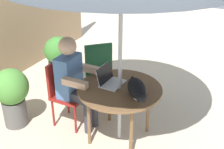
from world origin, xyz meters
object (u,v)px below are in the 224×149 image
object	(u,v)px
patio_table	(120,92)
potted_plant_near_fence	(59,56)
chair_occupied	(64,88)
cat	(137,90)
person_seated	(74,79)
potted_plant_corner	(12,94)
laptop	(109,79)
chair_empty	(100,70)

from	to	relation	value
patio_table	potted_plant_near_fence	size ratio (longest dim) A/B	1.34
chair_occupied	cat	bearing A→B (deg)	-94.55
chair_occupied	person_seated	world-z (taller)	person_seated
potted_plant_near_fence	potted_plant_corner	xyz separation A→B (m)	(-1.37, -0.26, 0.07)
patio_table	laptop	size ratio (longest dim) A/B	3.15
chair_occupied	laptop	bearing A→B (deg)	-86.14
chair_empty	laptop	distance (m)	0.80
cat	potted_plant_corner	size ratio (longest dim) A/B	0.72
laptop	cat	size ratio (longest dim) A/B	0.54
potted_plant_corner	chair_occupied	bearing A→B (deg)	-57.39
chair_empty	cat	world-z (taller)	cat
potted_plant_near_fence	chair_occupied	bearing A→B (deg)	-141.16
chair_occupied	potted_plant_corner	bearing A→B (deg)	122.61
patio_table	chair_occupied	distance (m)	0.80
laptop	potted_plant_corner	distance (m)	1.28
patio_table	laptop	distance (m)	0.21
chair_empty	potted_plant_corner	xyz separation A→B (m)	(-1.01, 0.73, -0.04)
potted_plant_near_fence	chair_empty	bearing A→B (deg)	-109.96
chair_occupied	person_seated	size ratio (longest dim) A/B	0.72
cat	chair_empty	bearing A→B (deg)	49.25
patio_table	cat	bearing A→B (deg)	-108.48
cat	patio_table	bearing A→B (deg)	71.52
laptop	potted_plant_near_fence	bearing A→B (deg)	55.86
cat	potted_plant_near_fence	bearing A→B (deg)	59.28
potted_plant_corner	potted_plant_near_fence	bearing A→B (deg)	10.68
patio_table	laptop	bearing A→B (deg)	75.87
person_seated	laptop	distance (m)	0.47
patio_table	potted_plant_near_fence	world-z (taller)	potted_plant_near_fence
chair_occupied	cat	xyz separation A→B (m)	(-0.08, -1.03, 0.28)
patio_table	potted_plant_near_fence	bearing A→B (deg)	57.62
person_seated	chair_occupied	bearing A→B (deg)	90.00
chair_occupied	potted_plant_near_fence	xyz separation A→B (m)	(1.02, 0.82, -0.11)
chair_occupied	laptop	size ratio (longest dim) A/B	2.81
person_seated	potted_plant_corner	size ratio (longest dim) A/B	1.51
person_seated	laptop	size ratio (longest dim) A/B	3.90
person_seated	cat	distance (m)	0.88
person_seated	patio_table	bearing A→B (deg)	-90.00
chair_occupied	potted_plant_near_fence	world-z (taller)	chair_occupied
laptop	potted_plant_corner	bearing A→B (deg)	108.73
laptop	potted_plant_near_fence	size ratio (longest dim) A/B	0.42
chair_occupied	potted_plant_near_fence	size ratio (longest dim) A/B	1.19
patio_table	cat	size ratio (longest dim) A/B	1.70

